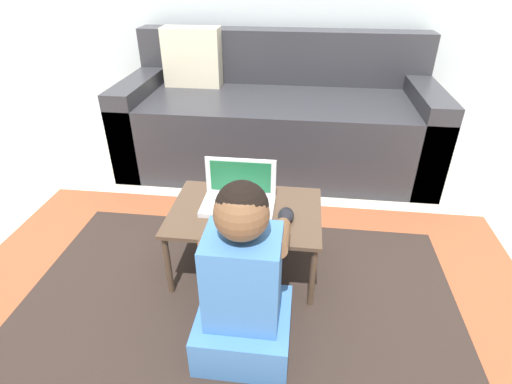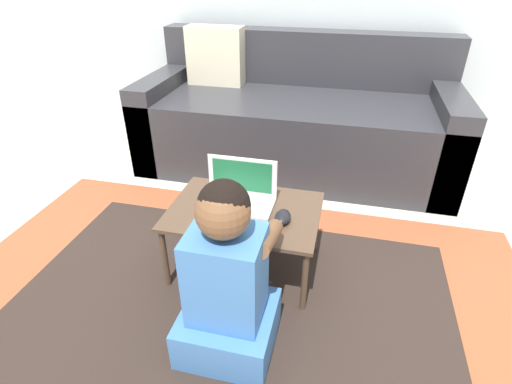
% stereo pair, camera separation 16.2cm
% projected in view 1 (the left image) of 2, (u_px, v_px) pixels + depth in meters
% --- Properties ---
extents(ground_plane, '(16.00, 16.00, 0.00)m').
position_uv_depth(ground_plane, '(261.00, 279.00, 1.71)').
color(ground_plane, beige).
extents(area_rug, '(2.38, 1.49, 0.01)m').
position_uv_depth(area_rug, '(239.00, 301.00, 1.60)').
color(area_rug, '#9E4C2D').
rests_on(area_rug, ground_plane).
extents(couch, '(1.89, 0.82, 0.81)m').
position_uv_depth(couch, '(276.00, 119.00, 2.56)').
color(couch, '#2D2D33').
rests_on(couch, ground_plane).
extents(laptop_desk, '(0.61, 0.43, 0.30)m').
position_uv_depth(laptop_desk, '(246.00, 216.00, 1.63)').
color(laptop_desk, '#4C3828').
rests_on(laptop_desk, ground_plane).
extents(laptop, '(0.29, 0.17, 0.19)m').
position_uv_depth(laptop, '(239.00, 199.00, 1.63)').
color(laptop, silver).
rests_on(laptop, laptop_desk).
extents(computer_mouse, '(0.06, 0.10, 0.04)m').
position_uv_depth(computer_mouse, '(286.00, 215.00, 1.55)').
color(computer_mouse, black).
rests_on(computer_mouse, laptop_desk).
extents(person_seated, '(0.31, 0.40, 0.66)m').
position_uv_depth(person_seated, '(243.00, 285.00, 1.28)').
color(person_seated, '#3D70B2').
rests_on(person_seated, ground_plane).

